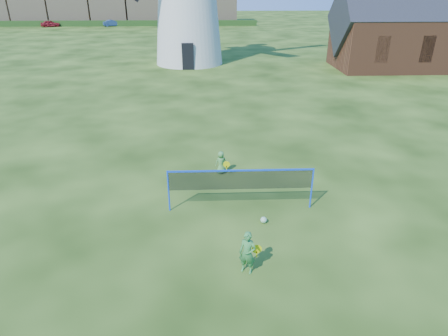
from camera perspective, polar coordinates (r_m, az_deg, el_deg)
name	(u,v)px	position (r m, az deg, el deg)	size (l,w,h in m)	color
ground	(219,213)	(13.75, -0.75, -6.57)	(220.00, 220.00, 0.00)	black
chapel	(412,31)	(41.38, 25.75, 17.56)	(13.89, 6.73, 11.74)	brown
badminton_net	(241,180)	(13.44, 2.47, -1.82)	(5.05, 0.05, 1.55)	blue
player_girl	(247,253)	(10.88, 3.45, -12.28)	(0.70, 0.47, 1.28)	#33813B
player_boy	(221,163)	(16.30, -0.43, 0.80)	(0.63, 0.44, 0.98)	#488A43
play_ball	(264,220)	(13.23, 5.81, -7.56)	(0.22, 0.22, 0.22)	green
terraced_houses	(88,1)	(86.88, -19.28, 22.00)	(57.71, 8.40, 8.39)	tan
hedge	(90,23)	(80.92, -18.99, 19.35)	(62.00, 0.80, 1.00)	#193814
car_left	(50,24)	(82.31, -24.06, 18.71)	(1.33, 3.31, 1.13)	maroon
car_right	(112,23)	(79.81, -16.00, 19.70)	(1.19, 3.42, 1.13)	navy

